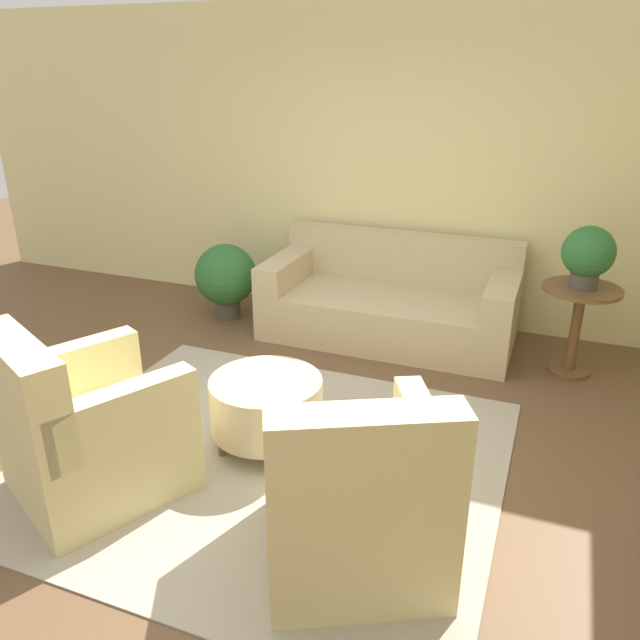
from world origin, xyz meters
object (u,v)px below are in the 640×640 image
at_px(armchair_right, 355,500).
at_px(ottoman_table, 266,404).
at_px(potted_plant_on_side_table, 588,254).
at_px(side_table, 578,315).
at_px(armchair_left, 86,433).
at_px(couch, 390,303).
at_px(potted_plant_floor, 226,276).

height_order(armchair_right, ottoman_table, armchair_right).
bearing_deg(armchair_right, potted_plant_on_side_table, 70.00).
height_order(ottoman_table, side_table, side_table).
relative_size(armchair_left, ottoman_table, 1.62).
xyz_separation_m(couch, potted_plant_floor, (-1.57, -0.14, 0.10)).
relative_size(armchair_left, side_table, 1.60).
bearing_deg(armchair_left, armchair_right, 0.00).
relative_size(armchair_left, potted_plant_on_side_table, 2.43).
bearing_deg(armchair_left, side_table, 45.85).
relative_size(armchair_right, potted_plant_floor, 1.59).
bearing_deg(couch, potted_plant_on_side_table, -6.90).
bearing_deg(couch, side_table, -6.90).
relative_size(couch, armchair_left, 1.89).
xyz_separation_m(ottoman_table, potted_plant_floor, (-1.32, 1.85, 0.11)).
relative_size(armchair_right, ottoman_table, 1.62).
distance_m(armchair_left, potted_plant_on_side_table, 3.64).
height_order(couch, potted_plant_on_side_table, potted_plant_on_side_table).
distance_m(armchair_right, potted_plant_on_side_table, 2.80).
bearing_deg(potted_plant_on_side_table, ottoman_table, -134.57).
height_order(side_table, potted_plant_floor, potted_plant_floor).
relative_size(armchair_left, potted_plant_floor, 1.59).
xyz_separation_m(armchair_right, potted_plant_floor, (-2.16, 2.62, 0.02)).
distance_m(armchair_left, armchair_right, 1.56).
bearing_deg(armchair_right, couch, 102.10).
bearing_deg(ottoman_table, potted_plant_floor, 125.58).
bearing_deg(side_table, potted_plant_on_side_table, -45.00).
distance_m(armchair_left, potted_plant_floor, 2.69).
distance_m(couch, armchair_right, 2.82).
bearing_deg(potted_plant_floor, armchair_left, -77.14).
bearing_deg(ottoman_table, side_table, 45.43).
distance_m(armchair_left, ottoman_table, 1.06).
distance_m(armchair_right, potted_plant_floor, 3.40).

